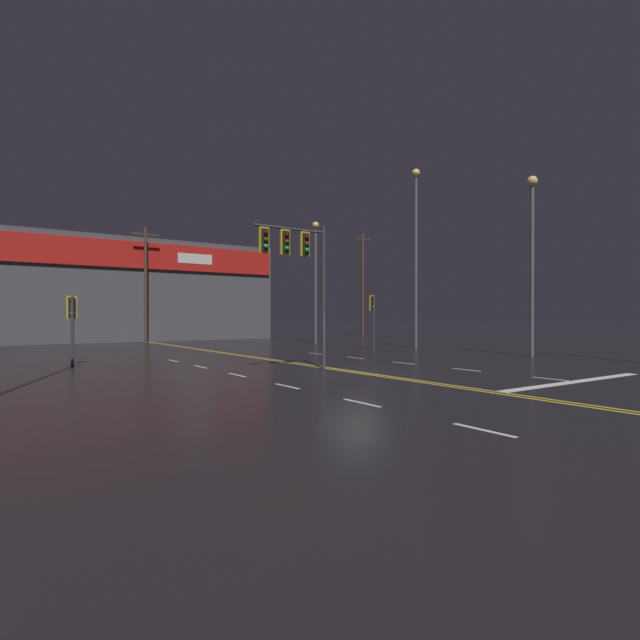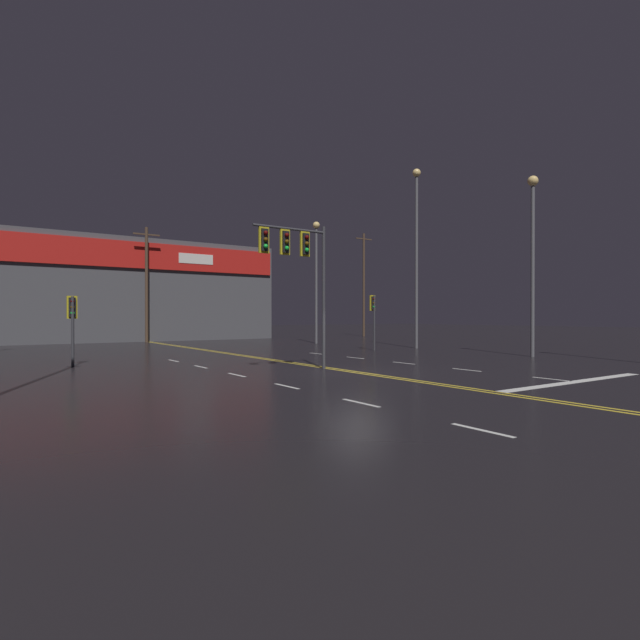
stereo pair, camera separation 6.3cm
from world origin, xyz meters
name	(u,v)px [view 2 (the right image)]	position (x,y,z in m)	size (l,w,h in m)	color
ground_plane	(357,372)	(0.00, 0.00, 0.00)	(200.00, 200.00, 0.00)	black
road_markings	(388,374)	(0.69, -1.02, 0.00)	(12.46, 60.00, 0.01)	gold
traffic_signal_median	(295,255)	(-1.65, 1.83, 4.56)	(3.31, 0.36, 5.84)	#38383D
traffic_signal_corner_northwest	(72,315)	(-8.64, 8.95, 2.23)	(0.42, 0.36, 3.05)	#38383D
traffic_signal_corner_northeast	(373,310)	(8.89, 9.47, 2.59)	(0.42, 0.36, 3.53)	#38383D
streetlight_near_right	(533,242)	(12.46, 0.59, 6.16)	(0.56, 0.56, 9.68)	#59595E
streetlight_median_approach	(417,238)	(12.63, 9.33, 7.53)	(0.56, 0.56, 12.22)	#59595E
streetlight_far_left	(316,266)	(10.36, 18.19, 6.21)	(0.56, 0.56, 9.77)	#59595E
building_backdrop	(133,292)	(0.00, 33.78, 4.50)	(24.21, 10.23, 8.96)	#4C4C51
utility_pole_row	(167,280)	(1.34, 27.84, 5.34)	(47.99, 0.26, 11.37)	#4C3828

